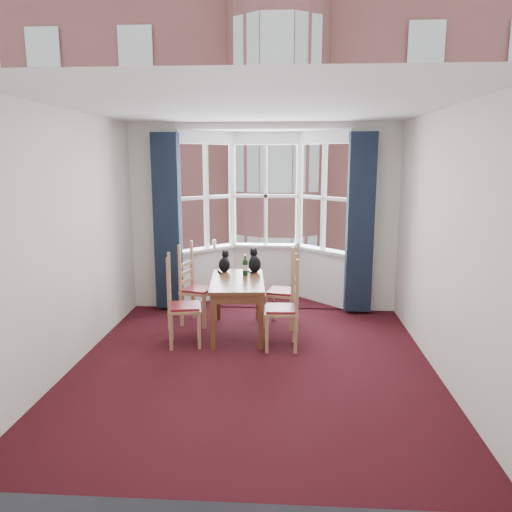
# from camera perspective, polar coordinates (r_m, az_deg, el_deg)

# --- Properties ---
(floor) EXTENTS (4.50, 4.50, 0.00)m
(floor) POSITION_cam_1_polar(r_m,az_deg,el_deg) (5.70, -0.36, -12.48)
(floor) COLOR black
(floor) RESTS_ON ground
(ceiling) EXTENTS (4.50, 4.50, 0.00)m
(ceiling) POSITION_cam_1_polar(r_m,az_deg,el_deg) (5.25, -0.40, 16.77)
(ceiling) COLOR white
(ceiling) RESTS_ON floor
(wall_left) EXTENTS (0.00, 4.50, 4.50)m
(wall_left) POSITION_cam_1_polar(r_m,az_deg,el_deg) (5.79, -20.53, 1.64)
(wall_left) COLOR silver
(wall_left) RESTS_ON floor
(wall_right) EXTENTS (0.00, 4.50, 4.50)m
(wall_right) POSITION_cam_1_polar(r_m,az_deg,el_deg) (5.53, 20.76, 1.21)
(wall_right) COLOR silver
(wall_right) RESTS_ON floor
(wall_near) EXTENTS (4.00, 0.00, 4.00)m
(wall_near) POSITION_cam_1_polar(r_m,az_deg,el_deg) (3.11, -3.34, -5.35)
(wall_near) COLOR silver
(wall_near) RESTS_ON floor
(wall_back_pier_left) EXTENTS (0.70, 0.12, 2.80)m
(wall_back_pier_left) POSITION_cam_1_polar(r_m,az_deg,el_deg) (7.78, -11.42, 4.38)
(wall_back_pier_left) COLOR silver
(wall_back_pier_left) RESTS_ON floor
(wall_back_pier_right) EXTENTS (0.70, 0.12, 2.80)m
(wall_back_pier_right) POSITION_cam_1_polar(r_m,az_deg,el_deg) (7.62, 13.36, 4.16)
(wall_back_pier_right) COLOR silver
(wall_back_pier_right) RESTS_ON floor
(bay_window) EXTENTS (2.76, 0.94, 2.80)m
(bay_window) POSITION_cam_1_polar(r_m,az_deg,el_deg) (8.02, 1.02, 4.79)
(bay_window) COLOR white
(bay_window) RESTS_ON floor
(curtain_left) EXTENTS (0.38, 0.22, 2.60)m
(curtain_left) POSITION_cam_1_polar(r_m,az_deg,el_deg) (7.56, -10.07, 3.85)
(curtain_left) COLOR #162032
(curtain_left) RESTS_ON floor
(curtain_right) EXTENTS (0.38, 0.22, 2.60)m
(curtain_right) POSITION_cam_1_polar(r_m,az_deg,el_deg) (7.42, 11.81, 3.65)
(curtain_right) COLOR #162032
(curtain_right) RESTS_ON floor
(dining_table) EXTENTS (0.78, 1.32, 0.73)m
(dining_table) POSITION_cam_1_polar(r_m,az_deg,el_deg) (6.54, -2.14, -3.58)
(dining_table) COLOR brown
(dining_table) RESTS_ON floor
(chair_left_near) EXTENTS (0.48, 0.49, 0.92)m
(chair_left_near) POSITION_cam_1_polar(r_m,az_deg,el_deg) (6.23, -9.01, -5.91)
(chair_left_near) COLOR #A97A52
(chair_left_near) RESTS_ON floor
(chair_left_far) EXTENTS (0.50, 0.51, 0.92)m
(chair_left_far) POSITION_cam_1_polar(r_m,az_deg,el_deg) (7.04, -7.29, -3.89)
(chair_left_far) COLOR #A97A52
(chair_left_far) RESTS_ON floor
(chair_right_near) EXTENTS (0.42, 0.44, 0.92)m
(chair_right_near) POSITION_cam_1_polar(r_m,az_deg,el_deg) (6.08, 3.74, -6.24)
(chair_right_near) COLOR #A97A52
(chair_right_near) RESTS_ON floor
(chair_right_far) EXTENTS (0.48, 0.50, 0.92)m
(chair_right_far) POSITION_cam_1_polar(r_m,az_deg,el_deg) (6.84, 3.74, -4.26)
(chair_right_far) COLOR #A97A52
(chair_right_far) RESTS_ON floor
(cat_left) EXTENTS (0.17, 0.23, 0.31)m
(cat_left) POSITION_cam_1_polar(r_m,az_deg,el_deg) (6.95, -3.62, -0.86)
(cat_left) COLOR black
(cat_left) RESTS_ON dining_table
(cat_right) EXTENTS (0.22, 0.28, 0.34)m
(cat_right) POSITION_cam_1_polar(r_m,az_deg,el_deg) (6.92, -0.16, -0.78)
(cat_right) COLOR black
(cat_right) RESTS_ON dining_table
(wine_bottle) EXTENTS (0.07, 0.07, 0.28)m
(wine_bottle) POSITION_cam_1_polar(r_m,az_deg,el_deg) (6.73, -1.24, -1.18)
(wine_bottle) COLOR black
(wine_bottle) RESTS_ON dining_table
(candle_tall) EXTENTS (0.06, 0.06, 0.13)m
(candle_tall) POSITION_cam_1_polar(r_m,az_deg,el_deg) (8.01, -4.79, 1.40)
(candle_tall) COLOR white
(candle_tall) RESTS_ON bay_window
(street) EXTENTS (80.00, 80.00, 0.00)m
(street) POSITION_cam_1_polar(r_m,az_deg,el_deg) (38.37, 3.06, -1.39)
(street) COLOR #333335
(street) RESTS_ON ground
(tenement_building) EXTENTS (18.40, 7.80, 15.20)m
(tenement_building) POSITION_cam_1_polar(r_m,az_deg,el_deg) (19.24, 2.62, 9.05)
(tenement_building) COLOR #94524C
(tenement_building) RESTS_ON street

